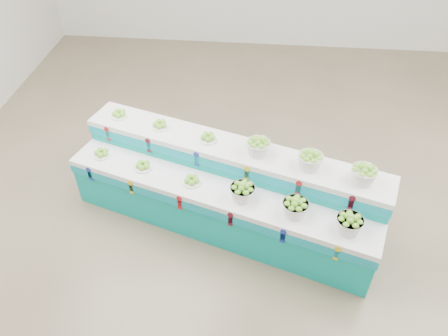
{
  "coord_description": "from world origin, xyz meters",
  "views": [
    {
      "loc": [
        -0.47,
        -4.04,
        4.27
      ],
      "look_at": [
        -0.86,
        -0.18,
        0.87
      ],
      "focal_mm": 35.2,
      "sensor_mm": 36.0,
      "label": 1
    }
  ],
  "objects_px": {
    "basket_lower_left": "(242,191)",
    "plate_upper_mid": "(160,124)",
    "basket_upper_right": "(364,174)",
    "display_stand": "(224,190)"
  },
  "relations": [
    {
      "from": "plate_upper_mid",
      "to": "basket_upper_right",
      "type": "bearing_deg",
      "value": -17.71
    },
    {
      "from": "basket_upper_right",
      "to": "basket_lower_left",
      "type": "bearing_deg",
      "value": -176.07
    },
    {
      "from": "basket_lower_left",
      "to": "plate_upper_mid",
      "type": "relative_size",
      "value": 1.27
    },
    {
      "from": "plate_upper_mid",
      "to": "basket_upper_right",
      "type": "xyz_separation_m",
      "value": [
        2.39,
        -0.76,
        0.06
      ]
    },
    {
      "from": "plate_upper_mid",
      "to": "basket_upper_right",
      "type": "height_order",
      "value": "basket_upper_right"
    },
    {
      "from": "basket_lower_left",
      "to": "plate_upper_mid",
      "type": "distance_m",
      "value": 1.41
    },
    {
      "from": "display_stand",
      "to": "plate_upper_mid",
      "type": "relative_size",
      "value": 17.19
    },
    {
      "from": "display_stand",
      "to": "plate_upper_mid",
      "type": "bearing_deg",
      "value": 166.32
    },
    {
      "from": "display_stand",
      "to": "basket_upper_right",
      "type": "height_order",
      "value": "basket_upper_right"
    },
    {
      "from": "basket_lower_left",
      "to": "plate_upper_mid",
      "type": "height_order",
      "value": "plate_upper_mid"
    }
  ]
}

